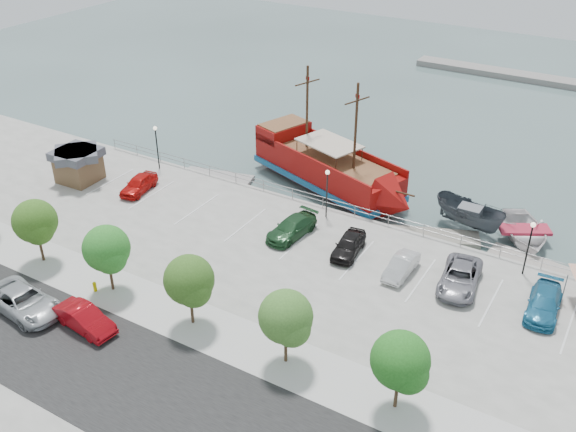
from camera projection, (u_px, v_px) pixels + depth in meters
The scene contains 29 objects.
ground at pixel (286, 265), 48.93m from camera, with size 160.00×160.00×0.00m, color #3D514F.
street at pixel (142, 386), 36.53m from camera, with size 100.00×8.00×0.04m, color black.
sidewalk at pixel (205, 327), 40.99m from camera, with size 100.00×4.00×0.05m, color #B5B5B5.
seawall_railing at pixel (333, 205), 53.96m from camera, with size 50.00×0.06×1.00m.
far_shore at pixel (563, 83), 85.18m from camera, with size 40.00×3.00×0.80m, color gray.
pirate_ship at pixel (337, 173), 58.33m from camera, with size 18.32×10.30×11.36m.
patrol_boat at pixel (469, 218), 52.64m from camera, with size 2.41×6.41×2.48m, color #3F454C.
speedboat at pixel (524, 234), 51.50m from camera, with size 4.75×6.65×1.38m, color silver.
dock_west at pixel (218, 177), 61.49m from camera, with size 6.81×1.95×0.39m, color gray.
dock_mid at pixel (431, 237), 52.02m from camera, with size 7.73×2.21×0.44m, color gray.
dock_east at pixel (539, 267), 48.26m from camera, with size 7.60×2.17×0.43m, color gray.
shed at pixel (78, 164), 58.28m from camera, with size 3.80×3.80×3.02m.
street_van at pixel (23, 301), 42.03m from camera, with size 2.74×5.94×1.65m, color #A5AAAE.
street_sedan at pixel (85, 319), 40.58m from camera, with size 1.60×4.59×1.51m, color #A00911.
fire_hydrant at pixel (95, 286), 44.12m from camera, with size 0.27×0.27×0.79m.
lamp_post_left at pixel (156, 140), 59.77m from camera, with size 0.36×0.36×4.28m.
lamp_post_mid at pixel (327, 185), 51.79m from camera, with size 0.36×0.36×4.28m.
lamp_post_right at pixel (530, 239), 44.70m from camera, with size 0.36×0.36×4.28m.
tree_b at pixel (36, 223), 45.87m from camera, with size 3.30×3.20×5.00m.
tree_c at pixel (107, 251), 42.77m from camera, with size 3.30×3.20×5.00m.
tree_d at pixel (190, 282), 39.67m from camera, with size 3.30×3.20×5.00m.
tree_e at pixel (287, 319), 36.57m from camera, with size 3.30×3.20×5.00m.
tree_f at pixel (402, 363), 33.46m from camera, with size 3.30×3.20×5.00m.
parked_car_a at pixel (139, 184), 56.80m from camera, with size 1.74×4.32×1.47m, color #BC0E0B.
parked_car_d at pixel (292, 228), 50.30m from camera, with size 2.03×4.99×1.45m, color #204A27.
parked_car_e at pixel (349, 245), 48.13m from camera, with size 1.75×4.35×1.48m, color black.
parked_car_f at pixel (401, 266), 45.81m from camera, with size 1.40×4.01×1.32m, color silver.
parked_car_g at pixel (460, 277), 44.47m from camera, with size 2.53×5.48×1.52m, color gray.
parked_car_h at pixel (544, 303), 42.03m from camera, with size 2.02×4.96×1.44m, color #1F6991.
Camera 1 is at (20.88, -34.69, 26.73)m, focal length 40.00 mm.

